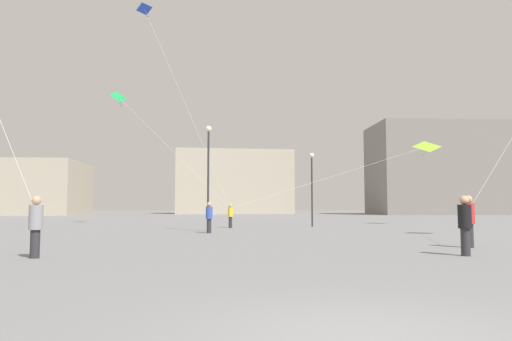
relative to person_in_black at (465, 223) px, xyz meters
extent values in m
cylinder|color=#2D2D33|center=(0.00, 0.00, -0.56)|extent=(0.26, 0.26, 0.80)
cylinder|color=black|center=(0.00, 0.00, 0.19)|extent=(0.38, 0.38, 0.70)
sphere|color=tan|center=(0.00, 0.00, 0.66)|extent=(0.26, 0.26, 0.26)
cylinder|color=#2D2D33|center=(-8.04, 12.00, -0.58)|extent=(0.25, 0.25, 0.76)
cylinder|color=#3351B7|center=(-8.04, 12.00, 0.13)|extent=(0.36, 0.36, 0.66)
sphere|color=tan|center=(-8.04, 12.00, 0.58)|extent=(0.25, 0.25, 0.25)
cylinder|color=#2D2D33|center=(-6.89, 17.97, -0.60)|extent=(0.24, 0.24, 0.73)
cylinder|color=yellow|center=(-6.89, 17.97, 0.09)|extent=(0.35, 0.35, 0.64)
sphere|color=tan|center=(-6.89, 17.97, 0.53)|extent=(0.24, 0.24, 0.24)
cylinder|color=#2D2D33|center=(-12.32, 0.07, -0.57)|extent=(0.26, 0.26, 0.79)
cylinder|color=gray|center=(-12.32, 0.07, 0.17)|extent=(0.38, 0.38, 0.69)
sphere|color=tan|center=(-12.32, 0.07, 0.65)|extent=(0.26, 0.26, 0.26)
cylinder|color=#2D2D33|center=(1.49, 2.63, -0.55)|extent=(0.27, 0.27, 0.83)
cylinder|color=red|center=(1.49, 2.63, 0.23)|extent=(0.40, 0.40, 0.72)
sphere|color=tan|center=(1.49, 2.63, 0.73)|extent=(0.27, 0.27, 0.27)
pyramid|color=green|center=(-16.17, 25.04, 9.49)|extent=(1.10, 1.22, 0.72)
sphere|color=green|center=(-16.15, 25.19, 9.27)|extent=(0.10, 0.10, 0.10)
sphere|color=green|center=(-16.11, 25.33, 9.06)|extent=(0.10, 0.10, 0.10)
sphere|color=green|center=(-16.07, 25.46, 8.85)|extent=(0.10, 0.10, 0.10)
cylinder|color=silver|center=(-11.54, 21.52, 4.91)|extent=(9.31, 7.10, 9.15)
pyramid|color=#8CD12D|center=(8.31, 21.72, 5.11)|extent=(1.70, 0.96, 0.74)
sphere|color=#8CD12D|center=(8.25, 21.86, 4.88)|extent=(0.10, 0.10, 0.10)
sphere|color=#8CD12D|center=(8.19, 21.99, 4.67)|extent=(0.10, 0.10, 0.10)
sphere|color=#8CD12D|center=(8.13, 22.12, 4.46)|extent=(0.10, 0.10, 0.10)
cylinder|color=silver|center=(0.71, 19.85, 2.71)|extent=(15.21, 3.78, 4.77)
pyramid|color=blue|center=(-13.00, 18.89, 14.37)|extent=(1.08, 0.83, 0.54)
sphere|color=blue|center=(-12.92, 18.77, 14.14)|extent=(0.10, 0.10, 0.10)
sphere|color=blue|center=(-12.82, 18.67, 13.93)|extent=(0.10, 0.10, 0.10)
sphere|color=blue|center=(-12.72, 18.57, 13.72)|extent=(0.10, 0.10, 0.10)
cylinder|color=silver|center=(-9.95, 18.42, 7.34)|extent=(6.14, 0.91, 14.02)
cube|color=#B2A893|center=(-42.37, 66.21, 3.46)|extent=(21.13, 15.57, 8.85)
cube|color=#B2A893|center=(-6.37, 77.40, 5.12)|extent=(22.84, 11.27, 12.16)
cube|color=gray|center=(29.63, 67.47, 6.99)|extent=(22.44, 13.03, 15.91)
cylinder|color=#2D2D30|center=(-1.07, 19.74, 1.51)|extent=(0.12, 0.12, 4.95)
sphere|color=#EAE5C6|center=(-1.07, 19.74, 4.14)|extent=(0.36, 0.36, 0.36)
cylinder|color=#2D2D30|center=(-8.19, 13.78, 1.95)|extent=(0.12, 0.12, 5.82)
sphere|color=#EAE5C6|center=(-8.19, 13.78, 5.01)|extent=(0.36, 0.36, 0.36)
camera|label=1|loc=(-6.84, -13.38, 0.49)|focal=32.73mm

